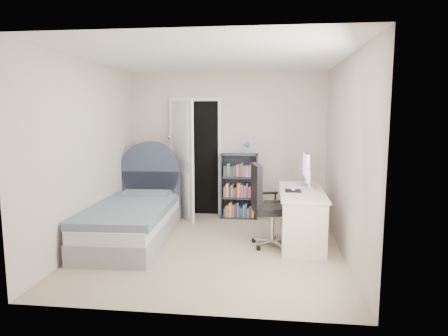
# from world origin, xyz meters

# --- Properties ---
(room_shell) EXTENTS (3.50, 3.70, 2.60)m
(room_shell) POSITION_xyz_m (0.00, 0.00, 1.25)
(room_shell) COLOR gray
(room_shell) RESTS_ON ground
(door) EXTENTS (0.92, 0.69, 2.06)m
(door) POSITION_xyz_m (-0.66, 1.56, 1.03)
(door) COLOR black
(door) RESTS_ON ground
(bed) EXTENTS (1.11, 2.22, 1.34)m
(bed) POSITION_xyz_m (-1.18, 0.25, 0.30)
(bed) COLOR gray
(bed) RESTS_ON ground
(nightstand) EXTENTS (0.41, 0.41, 0.60)m
(nightstand) POSITION_xyz_m (-1.06, 1.33, 0.40)
(nightstand) COLOR #C6B87A
(nightstand) RESTS_ON ground
(floor_lamp) EXTENTS (0.20, 0.20, 1.42)m
(floor_lamp) POSITION_xyz_m (-1.02, 1.65, 0.58)
(floor_lamp) COLOR silver
(floor_lamp) RESTS_ON ground
(bookcase) EXTENTS (0.62, 0.27, 1.32)m
(bookcase) POSITION_xyz_m (0.24, 1.58, 0.52)
(bookcase) COLOR #333A46
(bookcase) RESTS_ON ground
(desk) EXTENTS (0.60, 1.50, 1.23)m
(desk) POSITION_xyz_m (1.20, 0.43, 0.40)
(desk) COLOR #F0E0C9
(desk) RESTS_ON ground
(office_chair) EXTENTS (0.61, 0.63, 1.13)m
(office_chair) POSITION_xyz_m (0.71, 0.16, 0.62)
(office_chair) COLOR silver
(office_chair) RESTS_ON ground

